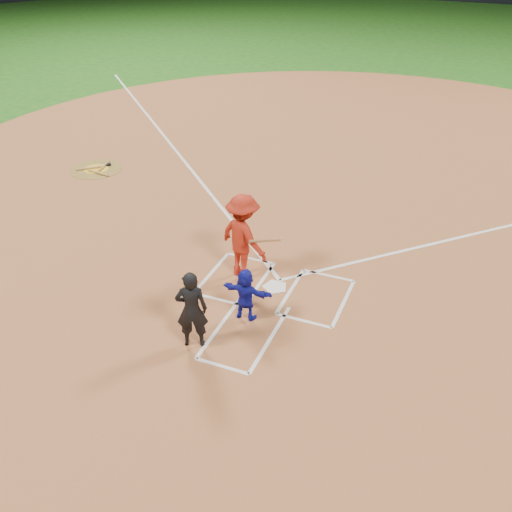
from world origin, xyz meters
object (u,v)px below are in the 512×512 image
at_px(home_plate, 275,287).
at_px(umpire, 192,310).
at_px(batter_at_plate, 243,237).
at_px(on_deck_circle, 96,169).
at_px(catcher, 246,294).

distance_m(home_plate, umpire, 2.67).
bearing_deg(batter_at_plate, on_deck_circle, 150.87).
bearing_deg(home_plate, on_deck_circle, -27.53).
bearing_deg(umpire, catcher, -140.49).
bearing_deg(on_deck_circle, home_plate, -27.53).
height_order(catcher, umpire, umpire).
xyz_separation_m(home_plate, batter_at_plate, (-0.86, 0.20, 1.01)).
bearing_deg(home_plate, catcher, 81.92).
relative_size(catcher, umpire, 0.70).
distance_m(catcher, batter_at_plate, 1.66).
relative_size(on_deck_circle, catcher, 1.46).
xyz_separation_m(on_deck_circle, batter_at_plate, (6.93, -3.86, 1.01)).
xyz_separation_m(catcher, umpire, (-0.61, -1.16, 0.25)).
distance_m(umpire, batter_at_plate, 2.63).
distance_m(on_deck_circle, catcher, 9.30).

